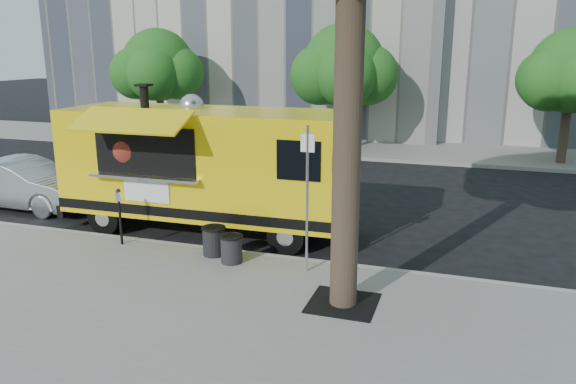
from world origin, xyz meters
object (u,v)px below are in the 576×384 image
Objects in this scene: parking_meter at (119,210)px; trash_bin_left at (214,240)px; far_tree_c at (572,71)px; sedan at (23,184)px; sign_post at (307,191)px; trash_bin_right at (232,248)px; far_tree_b at (344,66)px; far_tree_a at (158,65)px; food_truck at (204,165)px.

trash_bin_left is (2.35, 0.05, -0.49)m from parking_meter.
sedan is (-15.79, -11.58, -2.99)m from far_tree_c.
sign_post is 2.25× the size of parking_meter.
parking_meter reaches higher than trash_bin_right.
far_tree_b reaches higher than sign_post.
trash_bin_right is (7.69, -2.41, -0.26)m from sedan.
sign_post is 4.67× the size of trash_bin_left.
trash_bin_left is 1.07× the size of trash_bin_right.
trash_bin_right is at bearing -28.03° from trash_bin_left.
sign_post is at bearing -103.27° from sedan.
far_tree_a is 17.38m from trash_bin_right.
far_tree_c is 0.70× the size of food_truck.
parking_meter is at bearing -123.42° from food_truck.
food_truck is at bearing 127.79° from trash_bin_right.
sign_post is 5.01× the size of trash_bin_right.
food_truck is at bearing -91.43° from sedan.
food_truck is (1.22, 1.92, 0.75)m from parking_meter.
far_tree_a is 16.83m from trash_bin_left.
far_tree_c is 1.17× the size of sedan.
far_tree_b is at bearing 93.60° from trash_bin_right.
far_tree_a is at bearing 124.50° from trash_bin_left.
far_tree_b is 12.34m from food_truck.
parking_meter is at bearing -128.66° from far_tree_c.
food_truck is 2.51m from trash_bin_left.
sedan is (-6.02, 0.25, -1.00)m from food_truck.
far_tree_c is at bearing -1.91° from far_tree_b.
sedan reaches higher than trash_bin_right.
trash_bin_right is at bearing -86.40° from far_tree_b.
trash_bin_right is (-1.65, -0.04, -1.38)m from sign_post.
far_tree_c is at bearing 49.54° from food_truck.
food_truck is (-9.78, -11.83, -1.98)m from far_tree_c.
trash_bin_right is at bearing -178.52° from sign_post.
sign_post reaches higher than trash_bin_right.
trash_bin_left is at bearing -59.83° from food_truck.
food_truck reaches higher than sign_post.
far_tree_c is 17.82m from parking_meter.
parking_meter is (-11.00, -13.75, -2.74)m from far_tree_c.
far_tree_b is 1.83× the size of sign_post.
far_tree_b is 14.61m from sign_post.
far_tree_b is 14.48m from parking_meter.
far_tree_a is 4.01× the size of parking_meter.
far_tree_c is at bearing 65.19° from sign_post.
far_tree_c is 19.81m from sedan.
far_tree_a reaches higher than far_tree_c.
trash_bin_right is at bearing -120.07° from far_tree_c.
far_tree_b is 1.24× the size of sedan.
far_tree_a is 18.14m from sign_post.
far_tree_a reaches higher than sign_post.
food_truck is (-0.78, -12.13, -2.10)m from far_tree_b.
trash_bin_left is at bearing 151.97° from trash_bin_right.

